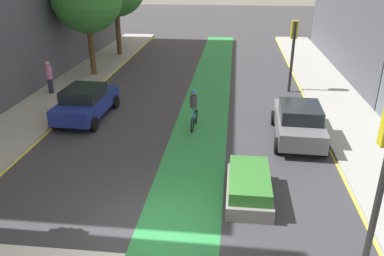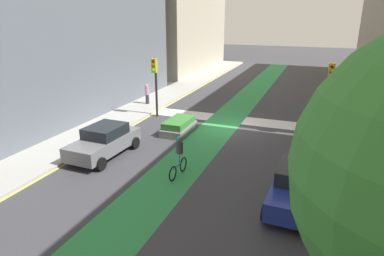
% 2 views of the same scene
% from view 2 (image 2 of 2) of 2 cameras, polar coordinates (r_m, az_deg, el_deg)
% --- Properties ---
extents(ground_plane, '(120.00, 120.00, 0.00)m').
position_cam_2_polar(ground_plane, '(21.73, 6.15, -0.05)').
color(ground_plane, '#38383D').
extents(bike_lane_paint, '(2.40, 60.00, 0.01)m').
position_cam_2_polar(bike_lane_paint, '(21.89, 4.51, 0.16)').
color(bike_lane_paint, '#2D8C47').
rests_on(bike_lane_paint, ground_plane).
extents(crosswalk_band, '(12.00, 1.80, 0.01)m').
position_cam_2_polar(crosswalk_band, '(23.58, 7.44, 1.42)').
color(crosswalk_band, silver).
rests_on(crosswalk_band, ground_plane).
extents(sidewalk_left, '(3.00, 60.00, 0.15)m').
position_cam_2_polar(sidewalk_left, '(21.20, 26.12, -2.21)').
color(sidewalk_left, '#9E9E99').
rests_on(sidewalk_left, ground_plane).
extents(curb_stripe_left, '(0.16, 60.00, 0.01)m').
position_cam_2_polar(curb_stripe_left, '(21.11, 22.06, -1.93)').
color(curb_stripe_left, yellow).
rests_on(curb_stripe_left, ground_plane).
extents(sidewalk_right, '(3.00, 60.00, 0.15)m').
position_cam_2_polar(sidewalk_right, '(24.61, -10.94, 2.15)').
color(sidewalk_right, '#9E9E99').
rests_on(sidewalk_right, ground_plane).
extents(curb_stripe_right, '(0.16, 60.00, 0.01)m').
position_cam_2_polar(curb_stripe_right, '(23.89, -7.86, 1.63)').
color(curb_stripe_right, yellow).
rests_on(curb_stripe_right, ground_plane).
extents(traffic_signal_near_right, '(0.35, 0.52, 4.10)m').
position_cam_2_polar(traffic_signal_near_right, '(23.52, -6.25, 8.65)').
color(traffic_signal_near_right, black).
rests_on(traffic_signal_near_right, ground_plane).
extents(traffic_signal_near_left, '(0.35, 0.52, 4.38)m').
position_cam_2_polar(traffic_signal_near_left, '(20.81, 22.18, 6.57)').
color(traffic_signal_near_left, black).
rests_on(traffic_signal_near_left, ground_plane).
extents(car_grey_right_far, '(2.15, 4.26, 1.57)m').
position_cam_2_polar(car_grey_right_far, '(17.83, -14.58, -2.11)').
color(car_grey_right_far, slate).
rests_on(car_grey_right_far, ground_plane).
extents(car_blue_left_far, '(2.16, 4.27, 1.57)m').
position_cam_2_polar(car_blue_left_far, '(13.51, 17.50, -9.35)').
color(car_blue_left_far, navy).
rests_on(car_blue_left_far, ground_plane).
extents(cyclist_in_lane, '(0.32, 1.73, 1.86)m').
position_cam_2_polar(cyclist_in_lane, '(15.13, -2.24, -4.61)').
color(cyclist_in_lane, black).
rests_on(cyclist_in_lane, ground_plane).
extents(pedestrian_sidewalk_right_a, '(0.34, 0.34, 1.57)m').
position_cam_2_polar(pedestrian_sidewalk_right_a, '(27.07, -7.57, 5.74)').
color(pedestrian_sidewalk_right_a, '#262638').
rests_on(pedestrian_sidewalk_right_a, sidewalk_right).
extents(median_planter, '(1.39, 2.72, 0.85)m').
position_cam_2_polar(median_planter, '(20.76, -2.25, 0.31)').
color(median_planter, slate).
rests_on(median_planter, ground_plane).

